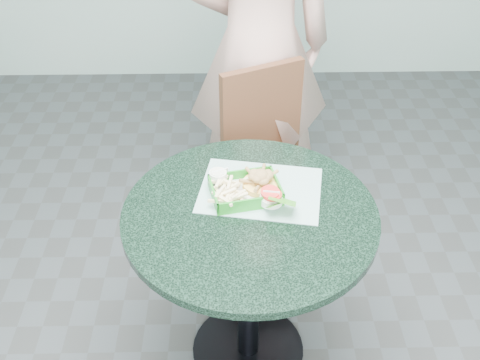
{
  "coord_description": "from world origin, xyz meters",
  "views": [
    {
      "loc": [
        -0.06,
        -1.41,
        2.0
      ],
      "look_at": [
        -0.03,
        0.1,
        0.82
      ],
      "focal_mm": 42.0,
      "sensor_mm": 36.0,
      "label": 1
    }
  ],
  "objects_px": {
    "dining_chair": "(262,157)",
    "crab_sandwich": "(262,186)",
    "food_basket": "(245,197)",
    "cafe_table": "(249,251)",
    "sauce_ramekin": "(222,176)"
  },
  "relations": [
    {
      "from": "crab_sandwich",
      "to": "sauce_ramekin",
      "type": "bearing_deg",
      "value": 158.3
    },
    {
      "from": "cafe_table",
      "to": "dining_chair",
      "type": "height_order",
      "value": "dining_chair"
    },
    {
      "from": "dining_chair",
      "to": "crab_sandwich",
      "type": "bearing_deg",
      "value": -118.0
    },
    {
      "from": "sauce_ramekin",
      "to": "cafe_table",
      "type": "bearing_deg",
      "value": -58.11
    },
    {
      "from": "cafe_table",
      "to": "food_basket",
      "type": "height_order",
      "value": "food_basket"
    },
    {
      "from": "dining_chair",
      "to": "crab_sandwich",
      "type": "relative_size",
      "value": 7.49
    },
    {
      "from": "cafe_table",
      "to": "food_basket",
      "type": "relative_size",
      "value": 3.72
    },
    {
      "from": "food_basket",
      "to": "crab_sandwich",
      "type": "relative_size",
      "value": 1.86
    },
    {
      "from": "cafe_table",
      "to": "crab_sandwich",
      "type": "bearing_deg",
      "value": 65.43
    },
    {
      "from": "dining_chair",
      "to": "food_basket",
      "type": "bearing_deg",
      "value": -123.67
    },
    {
      "from": "crab_sandwich",
      "to": "food_basket",
      "type": "bearing_deg",
      "value": -163.94
    },
    {
      "from": "cafe_table",
      "to": "crab_sandwich",
      "type": "xyz_separation_m",
      "value": [
        0.04,
        0.1,
        0.22
      ]
    },
    {
      "from": "dining_chair",
      "to": "sauce_ramekin",
      "type": "relative_size",
      "value": 15.25
    },
    {
      "from": "dining_chair",
      "to": "cafe_table",
      "type": "bearing_deg",
      "value": -121.38
    },
    {
      "from": "cafe_table",
      "to": "dining_chair",
      "type": "xyz_separation_m",
      "value": [
        0.08,
        0.64,
        -0.05
      ]
    }
  ]
}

